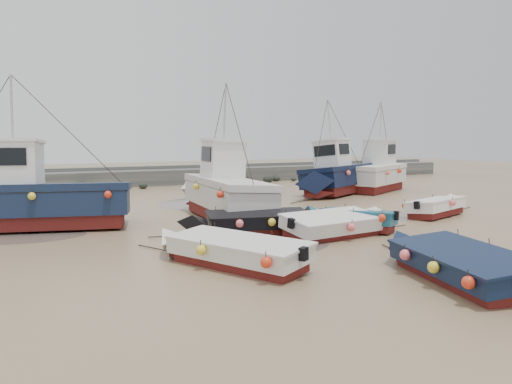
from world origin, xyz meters
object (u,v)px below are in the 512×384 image
dinghy_4 (249,220)px  person (115,221)px  dinghy_0 (229,247)px  dinghy_2 (350,216)px  dinghy_5 (339,222)px  dinghy_1 (456,258)px  cabin_boat_0 (23,197)px  cabin_boat_1 (222,189)px  cabin_boat_2 (338,174)px  cabin_boat_3 (378,171)px  dinghy_3 (440,204)px

dinghy_4 → person: (-3.95, 5.53, -0.54)m
dinghy_0 → dinghy_2: size_ratio=1.40×
dinghy_5 → dinghy_1: bearing=-13.1°
dinghy_5 → cabin_boat_0: size_ratio=0.61×
person → dinghy_2: bearing=117.5°
dinghy_2 → cabin_boat_0: 13.20m
cabin_boat_1 → cabin_boat_2: bearing=31.3°
dinghy_1 → dinghy_2: same height
person → dinghy_5: bearing=110.1°
dinghy_1 → cabin_boat_0: 16.26m
cabin_boat_3 → cabin_boat_0: bearing=-104.7°
dinghy_2 → cabin_boat_3: 16.07m
dinghy_2 → cabin_boat_3: size_ratio=0.53×
dinghy_2 → cabin_boat_1: 6.32m
dinghy_4 → dinghy_5: same height
dinghy_5 → cabin_boat_3: 17.41m
dinghy_0 → cabin_boat_0: (-5.04, 8.93, 0.80)m
dinghy_3 → person: dinghy_3 is taller
dinghy_1 → cabin_boat_0: bearing=141.4°
cabin_boat_1 → cabin_boat_2: size_ratio=1.04×
dinghy_4 → cabin_boat_1: bearing=4.3°
dinghy_1 → cabin_boat_0: size_ratio=0.65×
dinghy_5 → cabin_boat_0: 12.61m
dinghy_3 → dinghy_5: same height
dinghy_3 → cabin_boat_3: 11.56m
dinghy_3 → cabin_boat_2: 9.63m
dinghy_5 → person: bearing=-143.2°
dinghy_2 → cabin_boat_2: (7.27, 10.56, 0.77)m
dinghy_1 → dinghy_5: size_ratio=1.07×
dinghy_4 → dinghy_5: bearing=-109.4°
cabin_boat_2 → dinghy_2: bearing=118.0°
dinghy_1 → dinghy_2: size_ratio=1.45×
dinghy_5 → cabin_boat_1: size_ratio=0.62×
dinghy_0 → cabin_boat_3: size_ratio=0.75×
dinghy_5 → cabin_boat_0: cabin_boat_0 is taller
dinghy_5 → dinghy_2: bearing=118.5°
cabin_boat_0 → dinghy_2: bearing=-101.7°
cabin_boat_1 → person: 5.03m
dinghy_2 → dinghy_4: size_ratio=0.74×
dinghy_0 → cabin_boat_0: cabin_boat_0 is taller
cabin_boat_0 → person: 4.03m
cabin_boat_2 → cabin_boat_1: bearing=88.8°
dinghy_4 → person: size_ratio=3.47×
dinghy_5 → cabin_boat_2: bearing=137.7°
dinghy_2 → cabin_boat_1: bearing=87.9°
person → dinghy_0: bearing=75.1°
dinghy_0 → cabin_boat_2: (13.94, 13.44, 0.80)m
dinghy_1 → dinghy_5: (0.79, 6.14, 0.01)m
dinghy_2 → dinghy_4: same height
dinghy_3 → dinghy_5: (-7.32, -1.79, -0.00)m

